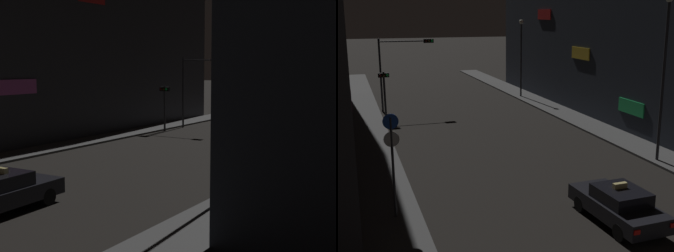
{
  "view_description": "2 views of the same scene",
  "coord_description": "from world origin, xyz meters",
  "views": [
    {
      "loc": [
        14.68,
        -5.04,
        5.2
      ],
      "look_at": [
        -0.26,
        18.92,
        1.71
      ],
      "focal_mm": 52.49,
      "sensor_mm": 36.0,
      "label": 1
    },
    {
      "loc": [
        -8.76,
        -7.91,
        7.79
      ],
      "look_at": [
        -0.45,
        16.11,
        1.66
      ],
      "focal_mm": 49.89,
      "sensor_mm": 36.0,
      "label": 2
    }
  ],
  "objects": [
    {
      "name": "street_lamp_far_block",
      "position": [
        6.99,
        33.3,
        4.53
      ],
      "size": [
        0.41,
        0.41,
        7.13
      ],
      "color": "#2D2D33",
      "rests_on": "sidewalk_right"
    },
    {
      "name": "street_lamp_near_block",
      "position": [
        6.8,
        12.16,
        5.11
      ],
      "size": [
        0.38,
        0.38,
        8.59
      ],
      "color": "#2D2D33",
      "rests_on": "sidewalk_right"
    },
    {
      "name": "building_facade_right",
      "position": [
        13.48,
        24.67,
        5.22
      ],
      "size": [
        9.72,
        35.72,
        10.44
      ],
      "color": "#282D38",
      "rests_on": "ground_plane"
    },
    {
      "name": "traffic_light_left_kerb",
      "position": [
        -6.07,
        27.72,
        2.59
      ],
      "size": [
        0.8,
        0.42,
        3.6
      ],
      "color": "#2D2D33",
      "rests_on": "ground_plane"
    },
    {
      "name": "sidewalk_right",
      "position": [
        7.49,
        26.72,
        0.07
      ],
      "size": [
        2.34,
        57.43,
        0.13
      ],
      "primitive_type": "cube",
      "color": "#4C4C4C",
      "rests_on": "ground_plane"
    },
    {
      "name": "sidewalk_left",
      "position": [
        -7.49,
        26.72,
        0.07
      ],
      "size": [
        2.34,
        57.43,
        0.13
      ],
      "primitive_type": "cube",
      "color": "#4C4C4C",
      "rests_on": "ground_plane"
    },
    {
      "name": "sign_pole_left",
      "position": [
        -7.32,
        9.35,
        2.61
      ],
      "size": [
        0.59,
        0.1,
        4.08
      ],
      "color": "#2D2D33",
      "rests_on": "sidewalk_left"
    },
    {
      "name": "taxi",
      "position": [
        0.66,
        6.32,
        0.74
      ],
      "size": [
        1.98,
        4.52,
        1.62
      ],
      "color": "black",
      "rests_on": "ground_plane"
    },
    {
      "name": "traffic_light_overhead",
      "position": [
        -4.48,
        30.65,
        4.22
      ],
      "size": [
        4.43,
        0.42,
        5.89
      ],
      "color": "#2D2D33",
      "rests_on": "ground_plane"
    }
  ]
}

